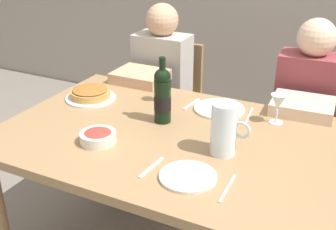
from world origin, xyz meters
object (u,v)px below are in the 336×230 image
at_px(baked_tart, 90,94).
at_px(wine_glass_right_diner, 278,103).
at_px(wine_bottle, 163,95).
at_px(dinner_plate_right_setting, 188,177).
at_px(water_pitcher, 224,132).
at_px(chair_left, 171,99).
at_px(diner_right, 302,125).
at_px(wine_glass_left_diner, 164,83).
at_px(diner_left, 154,95).
at_px(dining_table, 171,153).
at_px(dinner_plate_left_setting, 219,109).
at_px(chair_right, 305,127).
at_px(salad_bowl, 98,136).

distance_m(baked_tart, wine_glass_right_diner, 0.94).
relative_size(wine_bottle, dinner_plate_right_setting, 1.45).
bearing_deg(water_pitcher, chair_left, 126.07).
bearing_deg(diner_right, dinner_plate_right_setting, 71.86).
bearing_deg(dinner_plate_right_setting, wine_glass_left_diner, 123.93).
relative_size(water_pitcher, wine_glass_left_diner, 1.47).
distance_m(diner_left, diner_right, 0.91).
distance_m(dining_table, diner_left, 0.81).
distance_m(baked_tart, dinner_plate_left_setting, 0.67).
distance_m(chair_right, diner_right, 0.26).
height_order(wine_glass_left_diner, diner_left, diner_left).
xyz_separation_m(baked_tart, diner_left, (0.10, 0.51, -0.17)).
xyz_separation_m(chair_left, diner_right, (0.91, -0.26, 0.12)).
bearing_deg(dinner_plate_left_setting, chair_left, 133.43).
bearing_deg(baked_tart, wine_bottle, -9.11).
relative_size(wine_bottle, chair_right, 0.35).
height_order(salad_bowl, diner_left, diner_left).
bearing_deg(baked_tart, chair_right, 35.79).
relative_size(wine_glass_left_diner, chair_right, 0.17).
height_order(dining_table, dinner_plate_left_setting, dinner_plate_left_setting).
height_order(chair_right, diner_right, diner_right).
relative_size(water_pitcher, wine_glass_right_diner, 1.55).
xyz_separation_m(dinner_plate_right_setting, chair_left, (-0.65, 1.19, -0.27)).
bearing_deg(dinner_plate_right_setting, dining_table, 125.87).
relative_size(baked_tart, dinner_plate_right_setting, 1.23).
xyz_separation_m(wine_bottle, dinner_plate_left_setting, (0.19, 0.24, -0.12)).
relative_size(dining_table, baked_tart, 5.78).
height_order(wine_bottle, chair_left, wine_bottle).
height_order(dining_table, wine_glass_right_diner, wine_glass_right_diner).
relative_size(water_pitcher, diner_right, 0.18).
distance_m(chair_left, diner_left, 0.26).
relative_size(wine_bottle, chair_left, 0.35).
relative_size(water_pitcher, diner_left, 0.18).
height_order(wine_bottle, chair_right, wine_bottle).
distance_m(wine_bottle, wine_glass_left_diner, 0.23).
bearing_deg(dinner_plate_left_setting, wine_bottle, -128.99).
distance_m(wine_bottle, water_pitcher, 0.38).
relative_size(wine_glass_left_diner, dinner_plate_left_setting, 0.59).
distance_m(baked_tart, diner_left, 0.54).
relative_size(water_pitcher, chair_right, 0.25).
height_order(baked_tart, diner_right, diner_right).
relative_size(chair_left, diner_left, 0.75).
bearing_deg(water_pitcher, dinner_plate_right_setting, -102.71).
bearing_deg(baked_tart, diner_right, 25.61).
xyz_separation_m(wine_glass_left_diner, wine_glass_right_diner, (0.57, 0.01, -0.00)).
height_order(salad_bowl, chair_right, chair_right).
bearing_deg(dinner_plate_left_setting, wine_glass_right_diner, -3.87).
bearing_deg(dinner_plate_right_setting, baked_tart, 149.06).
relative_size(wine_glass_right_diner, dinner_plate_right_setting, 0.66).
height_order(wine_bottle, baked_tart, wine_bottle).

